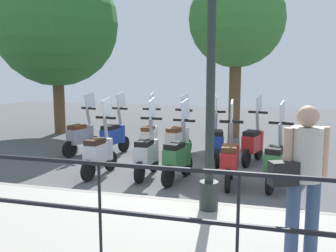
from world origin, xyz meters
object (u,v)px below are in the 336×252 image
at_px(lamp_post_near, 211,75).
at_px(tree_large, 56,24).
at_px(scooter_far_1, 216,142).
at_px(scooter_near_3, 147,153).
at_px(tree_distant, 237,20).
at_px(scooter_far_4, 114,136).
at_px(scooter_far_5, 81,135).
at_px(scooter_far_0, 253,142).
at_px(scooter_near_4, 99,152).
at_px(scooter_far_3, 149,137).
at_px(pedestrian_with_bag, 303,170).
at_px(scooter_near_2, 178,156).
at_px(scooter_near_1, 230,159).
at_px(scooter_near_0, 276,161).
at_px(scooter_far_2, 178,138).

height_order(lamp_post_near, tree_large, tree_large).
bearing_deg(scooter_far_1, scooter_near_3, 131.16).
relative_size(tree_distant, scooter_far_4, 3.27).
bearing_deg(lamp_post_near, scooter_far_5, 48.88).
distance_m(tree_large, scooter_far_0, 7.47).
xyz_separation_m(scooter_far_0, scooter_far_4, (-0.03, 3.35, 0.00)).
bearing_deg(scooter_far_1, scooter_near_4, 116.65).
bearing_deg(scooter_far_3, scooter_far_5, 92.84).
height_order(pedestrian_with_bag, scooter_far_5, pedestrian_with_bag).
bearing_deg(scooter_near_2, scooter_far_3, 44.19).
distance_m(lamp_post_near, scooter_near_1, 2.27).
height_order(scooter_near_1, scooter_near_4, same).
bearing_deg(scooter_near_3, lamp_post_near, -138.26).
bearing_deg(tree_large, tree_distant, -81.49).
bearing_deg(scooter_near_2, scooter_near_1, -77.39).
height_order(tree_distant, scooter_near_2, tree_distant).
distance_m(scooter_near_1, scooter_near_3, 1.61).
xyz_separation_m(scooter_near_0, scooter_far_2, (1.67, 2.20, 0.00)).
relative_size(scooter_near_1, scooter_far_1, 1.00).
relative_size(scooter_near_0, scooter_far_1, 1.00).
bearing_deg(scooter_far_3, scooter_near_3, -168.62).
xyz_separation_m(scooter_near_1, scooter_far_1, (1.58, 0.46, 0.00)).
height_order(scooter_far_1, scooter_far_5, same).
bearing_deg(lamp_post_near, scooter_near_1, -3.89).
bearing_deg(scooter_far_3, tree_large, 52.91).
bearing_deg(scooter_far_4, scooter_far_3, -72.45).
bearing_deg(tree_distant, tree_large, 98.51).
bearing_deg(scooter_far_4, tree_distant, -24.79).
height_order(lamp_post_near, tree_distant, tree_distant).
bearing_deg(scooter_far_5, pedestrian_with_bag, -114.39).
xyz_separation_m(tree_distant, scooter_near_0, (-4.98, -1.20, -3.08)).
bearing_deg(scooter_far_3, scooter_far_1, -101.77).
relative_size(lamp_post_near, scooter_far_0, 2.74).
xyz_separation_m(scooter_near_1, scooter_near_3, (0.09, 1.61, 0.00)).
relative_size(lamp_post_near, scooter_far_3, 2.74).
bearing_deg(scooter_near_1, scooter_far_3, 47.70).
height_order(pedestrian_with_bag, scooter_far_3, pedestrian_with_bag).
bearing_deg(scooter_near_1, lamp_post_near, 173.89).
bearing_deg(tree_large, lamp_post_near, -134.98).
distance_m(scooter_far_0, scooter_far_1, 0.82).
bearing_deg(pedestrian_with_bag, scooter_near_4, 28.52).
relative_size(pedestrian_with_bag, tree_distant, 0.32).
relative_size(scooter_near_1, scooter_near_3, 1.00).
relative_size(pedestrian_with_bag, scooter_near_4, 1.03).
bearing_deg(lamp_post_near, scooter_near_3, 40.32).
distance_m(scooter_near_4, scooter_far_1, 2.65).
bearing_deg(scooter_far_0, lamp_post_near, -171.33).
distance_m(scooter_near_1, scooter_far_5, 4.10).
bearing_deg(scooter_near_0, scooter_far_2, 66.00).
distance_m(lamp_post_near, tree_distant, 6.91).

